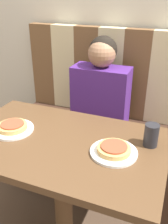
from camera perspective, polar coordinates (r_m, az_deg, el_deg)
name	(u,v)px	position (r m, az deg, el deg)	size (l,w,h in m)	color
wall_back	(118,3)	(1.90, 7.76, 23.51)	(7.00, 0.05, 2.60)	beige
booth_seat	(99,153)	(1.96, 3.39, -9.38)	(1.31, 0.54, 0.49)	#382319
booth_backrest	(111,73)	(1.90, 6.13, 8.82)	(1.31, 0.08, 0.66)	brown
dining_table	(61,158)	(1.27, -5.23, -10.48)	(1.01, 0.62, 0.74)	brown
person	(101,86)	(1.70, 3.92, 6.00)	(0.38, 0.20, 0.63)	#4C237A
plate_left	(13,129)	(1.33, -15.91, -3.83)	(0.21, 0.21, 0.01)	white
plate_right	(114,152)	(1.12, 6.80, -9.12)	(0.21, 0.21, 0.01)	white
pizza_left	(13,126)	(1.32, -16.02, -3.10)	(0.15, 0.15, 0.03)	tan
pizza_right	(114,149)	(1.11, 6.85, -8.30)	(0.15, 0.15, 0.03)	tan
drinking_cup	(151,135)	(1.18, 15.10, -5.13)	(0.07, 0.07, 0.11)	#232328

